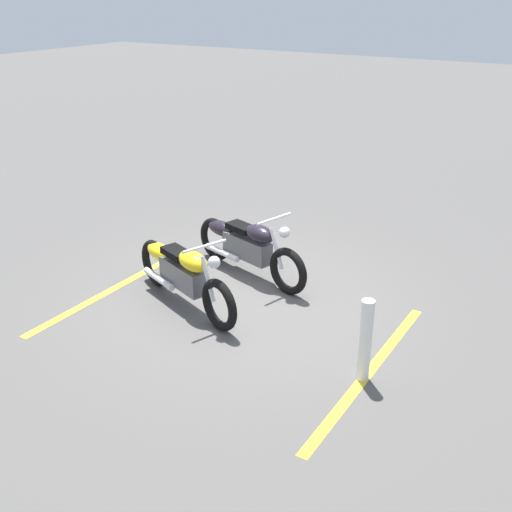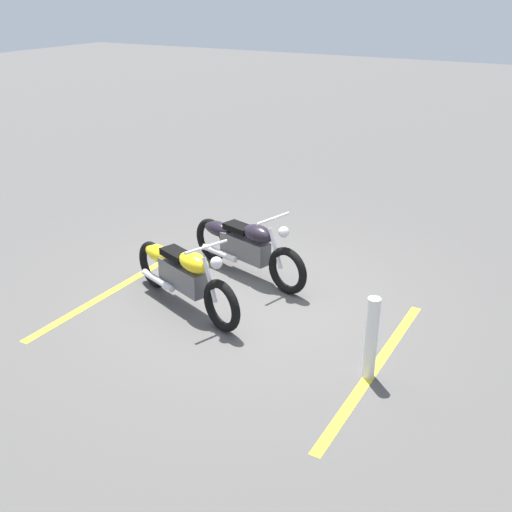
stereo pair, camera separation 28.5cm
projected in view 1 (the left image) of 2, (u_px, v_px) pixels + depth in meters
name	position (u px, v px, depth m)	size (l,w,h in m)	color
ground_plane	(245.00, 296.00, 8.34)	(60.00, 60.00, 0.00)	#514F4C
motorcycle_bright_foreground	(182.00, 272.00, 7.97)	(2.13, 0.91, 1.04)	black
motorcycle_dark_foreground	(247.00, 245.00, 8.81)	(2.18, 0.80, 1.04)	black
bollard_post	(365.00, 341.00, 6.41)	(0.14, 0.14, 0.95)	white
parking_stripe_near	(117.00, 287.00, 8.60)	(3.20, 0.12, 0.01)	yellow
parking_stripe_mid	(370.00, 371.00, 6.73)	(3.20, 0.12, 0.01)	yellow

